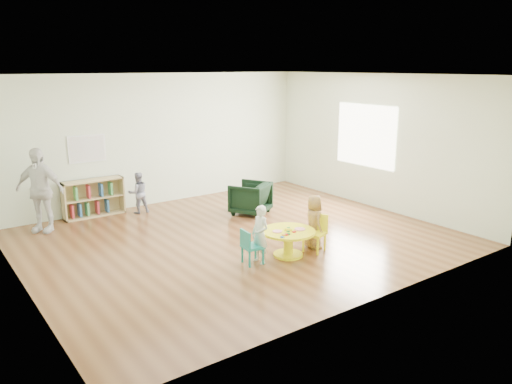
% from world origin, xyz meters
% --- Properties ---
extents(room, '(7.10, 7.00, 2.80)m').
position_xyz_m(room, '(0.01, 0.00, 1.89)').
color(room, brown).
rests_on(room, ground).
extents(activity_table, '(0.85, 0.85, 0.47)m').
position_xyz_m(activity_table, '(0.17, -1.15, 0.30)').
color(activity_table, '#FFFA15').
rests_on(activity_table, ground).
extents(kid_chair_left, '(0.32, 0.32, 0.55)m').
position_xyz_m(kid_chair_left, '(-0.51, -1.07, 0.29)').
color(kid_chair_left, '#198B7F').
rests_on(kid_chair_left, ground).
extents(kid_chair_right, '(0.42, 0.42, 0.61)m').
position_xyz_m(kid_chair_right, '(0.69, -1.22, 0.33)').
color(kid_chair_right, '#FFFA15').
rests_on(kid_chair_right, ground).
extents(bookshelf, '(1.20, 0.30, 0.75)m').
position_xyz_m(bookshelf, '(-1.61, 2.86, 0.37)').
color(bookshelf, tan).
rests_on(bookshelf, ground).
extents(alphabet_poster, '(0.74, 0.01, 0.54)m').
position_xyz_m(alphabet_poster, '(-1.60, 2.98, 1.35)').
color(alphabet_poster, white).
rests_on(alphabet_poster, ground).
extents(armchair, '(0.97, 0.97, 0.66)m').
position_xyz_m(armchair, '(1.04, 1.11, 0.33)').
color(armchair, black).
rests_on(armchair, ground).
extents(child_left, '(0.24, 0.34, 0.91)m').
position_xyz_m(child_left, '(-0.35, -1.11, 0.45)').
color(child_left, silver).
rests_on(child_left, ground).
extents(child_right, '(0.40, 0.50, 0.90)m').
position_xyz_m(child_right, '(0.75, -1.11, 0.45)').
color(child_right, yellow).
rests_on(child_right, ground).
extents(toddler, '(0.45, 0.37, 0.85)m').
position_xyz_m(toddler, '(-0.78, 2.50, 0.43)').
color(toddler, '#1A1E42').
rests_on(toddler, ground).
extents(adult_caretaker, '(0.92, 0.90, 1.55)m').
position_xyz_m(adult_caretaker, '(-2.68, 2.44, 0.77)').
color(adult_caretaker, silver).
rests_on(adult_caretaker, ground).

